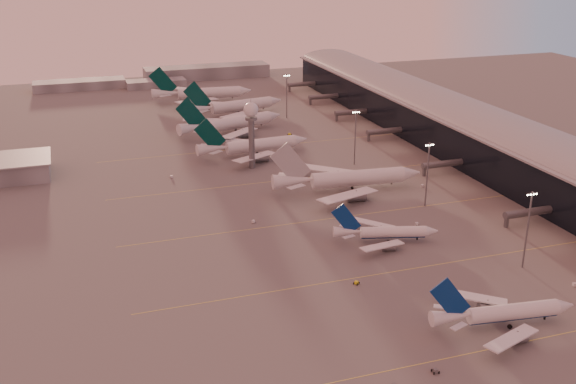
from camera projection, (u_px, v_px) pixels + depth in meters
name	position (u px, v px, depth m)	size (l,w,h in m)	color
ground	(350.00, 297.00, 190.87)	(700.00, 700.00, 0.00)	#5B5858
taxiway_markings	(364.00, 213.00, 249.51)	(180.00, 185.25, 0.02)	#D9C84C
terminal	(468.00, 131.00, 317.07)	(57.00, 362.00, 23.04)	black
radar_tower	(251.00, 122.00, 291.47)	(6.40, 6.40, 31.10)	slate
mast_a	(528.00, 227.00, 203.36)	(3.60, 0.56, 25.00)	slate
mast_b	(428.00, 172.00, 251.26)	(3.60, 0.56, 25.00)	slate
mast_c	(355.00, 135.00, 298.57)	(3.60, 0.56, 25.00)	slate
mast_d	(287.00, 94.00, 377.83)	(3.60, 0.56, 25.00)	slate
distant_horizon	(171.00, 76.00, 478.76)	(165.00, 37.50, 9.00)	slate
narrowbody_near	(503.00, 315.00, 175.31)	(41.16, 32.68, 16.11)	silver
narrowbody_mid	(386.00, 234.00, 224.71)	(35.38, 27.85, 14.15)	silver
widebody_white	(348.00, 182.00, 270.43)	(62.67, 50.00, 22.06)	silver
greentail_a	(254.00, 148.00, 315.15)	(55.45, 44.65, 20.13)	silver
greentail_b	(232.00, 126.00, 351.56)	(60.13, 47.88, 22.43)	silver
greentail_c	(236.00, 108.00, 387.98)	(60.42, 48.38, 22.12)	silver
greentail_d	(203.00, 95.00, 419.52)	(63.24, 50.88, 22.97)	silver
gsv_truck_a	(395.00, 383.00, 152.39)	(4.94, 3.86, 1.91)	#545659
gsv_tug_near	(435.00, 371.00, 157.24)	(2.31, 3.64, 1.01)	#545659
gsv_catering_a	(576.00, 280.00, 196.19)	(5.08, 3.02, 3.90)	silver
gsv_tug_mid	(356.00, 283.00, 197.75)	(3.43, 3.71, 0.91)	yellow
gsv_truck_b	(418.00, 222.00, 238.52)	(5.13, 2.03, 2.05)	silver
gsv_truck_c	(254.00, 220.00, 240.67)	(5.49, 4.17, 2.12)	silver
gsv_catering_b	(423.00, 182.00, 275.32)	(4.99, 2.81, 3.88)	silver
gsv_truck_d	(171.00, 175.00, 286.25)	(2.62, 5.48, 2.13)	silver
gsv_tug_hangar	(290.00, 134.00, 348.04)	(4.47, 3.84, 1.10)	yellow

